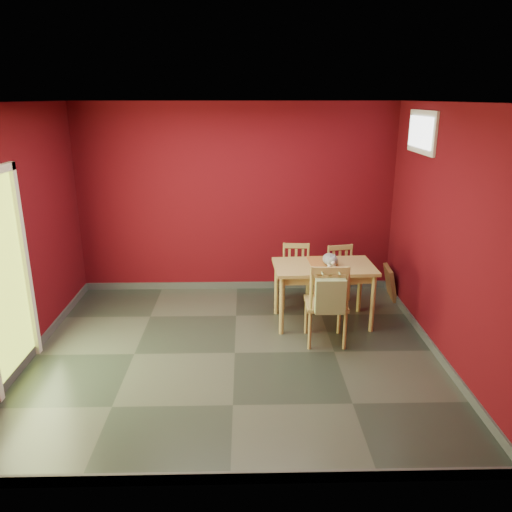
{
  "coord_description": "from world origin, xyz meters",
  "views": [
    {
      "loc": [
        0.12,
        -5.01,
        2.75
      ],
      "look_at": [
        0.25,
        0.45,
        1.0
      ],
      "focal_mm": 35.0,
      "sensor_mm": 36.0,
      "label": 1
    }
  ],
  "objects_px": {
    "cat": "(330,257)",
    "tote_bag": "(330,296)",
    "chair_far_left": "(296,274)",
    "chair_near": "(327,303)",
    "picture_frame": "(390,282)",
    "chair_far_right": "(342,276)",
    "dining_table": "(324,272)"
  },
  "relations": [
    {
      "from": "cat",
      "to": "tote_bag",
      "type": "bearing_deg",
      "value": -117.26
    },
    {
      "from": "chair_far_left",
      "to": "cat",
      "type": "xyz_separation_m",
      "value": [
        0.35,
        -0.61,
        0.44
      ]
    },
    {
      "from": "tote_bag",
      "to": "chair_near",
      "type": "bearing_deg",
      "value": 89.28
    },
    {
      "from": "tote_bag",
      "to": "picture_frame",
      "type": "height_order",
      "value": "tote_bag"
    },
    {
      "from": "chair_far_right",
      "to": "tote_bag",
      "type": "distance_m",
      "value": 1.42
    },
    {
      "from": "chair_far_right",
      "to": "chair_near",
      "type": "distance_m",
      "value": 1.18
    },
    {
      "from": "chair_near",
      "to": "cat",
      "type": "distance_m",
      "value": 0.69
    },
    {
      "from": "chair_far_left",
      "to": "chair_far_right",
      "type": "bearing_deg",
      "value": -6.96
    },
    {
      "from": "dining_table",
      "to": "tote_bag",
      "type": "xyz_separation_m",
      "value": [
        -0.05,
        -0.79,
        0.01
      ]
    },
    {
      "from": "picture_frame",
      "to": "dining_table",
      "type": "bearing_deg",
      "value": -143.75
    },
    {
      "from": "dining_table",
      "to": "chair_near",
      "type": "height_order",
      "value": "chair_near"
    },
    {
      "from": "dining_table",
      "to": "chair_far_left",
      "type": "height_order",
      "value": "chair_far_left"
    },
    {
      "from": "dining_table",
      "to": "chair_near",
      "type": "distance_m",
      "value": 0.59
    },
    {
      "from": "chair_far_right",
      "to": "chair_near",
      "type": "xyz_separation_m",
      "value": [
        -0.4,
        -1.1,
        0.08
      ]
    },
    {
      "from": "dining_table",
      "to": "cat",
      "type": "relative_size",
      "value": 3.3
    },
    {
      "from": "chair_far_left",
      "to": "tote_bag",
      "type": "distance_m",
      "value": 1.45
    },
    {
      "from": "chair_far_right",
      "to": "cat",
      "type": "height_order",
      "value": "cat"
    },
    {
      "from": "chair_far_left",
      "to": "chair_far_right",
      "type": "relative_size",
      "value": 1.01
    },
    {
      "from": "chair_near",
      "to": "tote_bag",
      "type": "relative_size",
      "value": 2.16
    },
    {
      "from": "chair_far_right",
      "to": "chair_near",
      "type": "height_order",
      "value": "chair_near"
    },
    {
      "from": "tote_bag",
      "to": "picture_frame",
      "type": "distance_m",
      "value": 2.01
    },
    {
      "from": "chair_far_right",
      "to": "tote_bag",
      "type": "bearing_deg",
      "value": -106.65
    },
    {
      "from": "tote_bag",
      "to": "chair_far_right",
      "type": "bearing_deg",
      "value": 73.35
    },
    {
      "from": "chair_far_right",
      "to": "chair_far_left",
      "type": "bearing_deg",
      "value": 173.04
    },
    {
      "from": "chair_near",
      "to": "tote_bag",
      "type": "xyz_separation_m",
      "value": [
        -0.0,
        -0.23,
        0.17
      ]
    },
    {
      "from": "chair_far_left",
      "to": "chair_far_right",
      "type": "distance_m",
      "value": 0.63
    },
    {
      "from": "chair_far_left",
      "to": "tote_bag",
      "type": "relative_size",
      "value": 1.82
    },
    {
      "from": "chair_far_right",
      "to": "cat",
      "type": "distance_m",
      "value": 0.74
    },
    {
      "from": "picture_frame",
      "to": "chair_far_left",
      "type": "bearing_deg",
      "value": -172.39
    },
    {
      "from": "dining_table",
      "to": "chair_near",
      "type": "xyz_separation_m",
      "value": [
        -0.05,
        -0.56,
        -0.17
      ]
    },
    {
      "from": "chair_far_right",
      "to": "tote_bag",
      "type": "xyz_separation_m",
      "value": [
        -0.4,
        -1.33,
        0.26
      ]
    },
    {
      "from": "dining_table",
      "to": "picture_frame",
      "type": "xyz_separation_m",
      "value": [
        1.09,
        0.8,
        -0.45
      ]
    }
  ]
}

